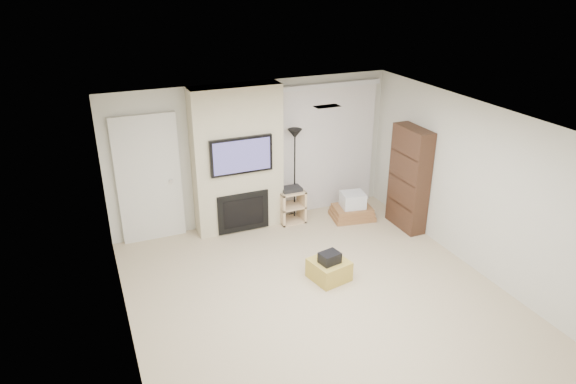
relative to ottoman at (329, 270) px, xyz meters
name	(u,v)px	position (x,y,z in m)	size (l,w,h in m)	color
floor	(322,301)	(-0.34, -0.46, -0.15)	(5.00, 5.50, 0.00)	#C5B08B
ceiling	(327,125)	(-0.34, -0.46, 2.35)	(5.00, 5.50, 0.00)	white
wall_back	(253,153)	(-0.34, 2.29, 1.10)	(5.00, 2.50, 0.00)	beige
wall_front	(473,359)	(-0.34, -3.21, 1.10)	(5.00, 2.50, 0.00)	beige
wall_left	(121,259)	(-2.84, -0.46, 1.10)	(5.50, 2.50, 0.00)	beige
wall_right	(479,190)	(2.16, -0.46, 1.10)	(5.50, 2.50, 0.00)	beige
hvac_vent	(327,106)	(0.06, 0.34, 2.35)	(0.35, 0.18, 0.01)	silver
ottoman	(329,270)	(0.00, 0.00, 0.00)	(0.50, 0.50, 0.30)	gold
black_bag	(330,258)	(-0.02, -0.05, 0.23)	(0.28, 0.22, 0.16)	black
fireplace_wall	(238,161)	(-0.69, 2.08, 1.09)	(1.50, 0.47, 2.50)	beige
entry_door	(149,180)	(-2.14, 2.25, 0.90)	(1.02, 0.11, 2.14)	silver
vertical_blinds	(327,143)	(1.06, 2.24, 1.12)	(1.98, 0.10, 2.37)	silver
floor_lamp	(295,149)	(0.33, 2.04, 1.17)	(0.25, 0.25, 1.68)	black
av_stand	(291,204)	(0.22, 1.93, 0.20)	(0.45, 0.38, 0.66)	beige
box_stack	(352,208)	(1.29, 1.61, 0.04)	(0.82, 0.67, 0.49)	#97653C
bookshelf	(409,179)	(2.00, 0.98, 0.75)	(0.30, 0.80, 1.80)	#341F14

